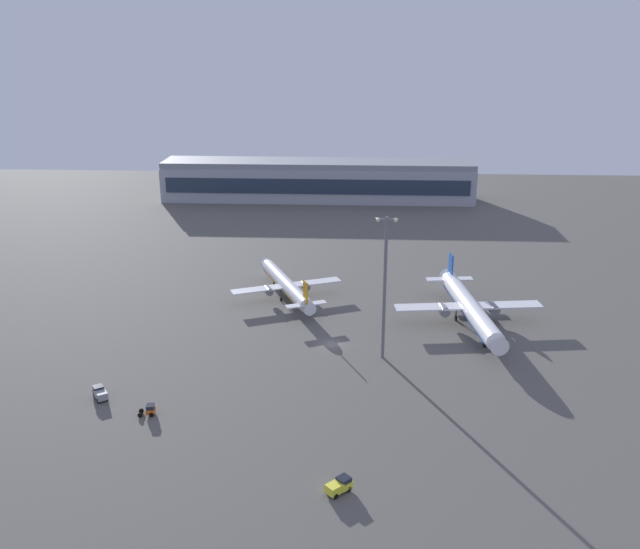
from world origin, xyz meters
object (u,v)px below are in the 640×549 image
Objects in this scene: airplane_near_gate at (469,306)px; apron_light_central at (385,281)px; pushback_tug at (150,410)px; baggage_tractor at (100,393)px; airplane_taxiway_distant at (286,285)px; cargo_loader at (339,486)px.

apron_light_central reaches higher than airplane_near_gate.
airplane_near_gate is at bearing 117.33° from pushback_tug.
pushback_tug is 0.11× the size of apron_light_central.
airplane_near_gate is 10.19× the size of baggage_tractor.
pushback_tug is 53.53m from apron_light_central.
baggage_tractor reaches higher than pushback_tug.
baggage_tractor is 60.92m from apron_light_central.
baggage_tractor is at bearing -123.91° from pushback_tug.
pushback_tug is 0.73× the size of baggage_tractor.
baggage_tractor is at bearing -142.22° from airplane_taxiway_distant.
airplane_taxiway_distant is 63.94m from pushback_tug.
airplane_near_gate is 1.46× the size of apron_light_central.
pushback_tug is at bearing -61.24° from baggage_tractor.
airplane_near_gate is 13.94× the size of pushback_tug.
airplane_taxiway_distant is at bearing 25.87° from baggage_tractor.
airplane_near_gate is at bearing 42.78° from apron_light_central.
apron_light_central is at bearing 35.55° from airplane_near_gate.
airplane_taxiway_distant is 1.16× the size of apron_light_central.
airplane_near_gate is 31.89m from apron_light_central.
apron_light_central is at bearing 113.15° from pushback_tug.
pushback_tug is (-35.42, 20.91, -0.11)m from cargo_loader.
airplane_taxiway_distant is at bearing 147.99° from cargo_loader.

